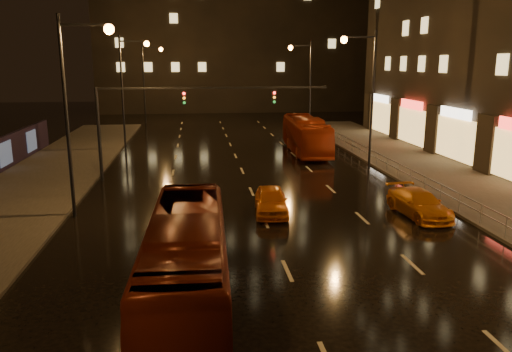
{
  "coord_description": "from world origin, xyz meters",
  "views": [
    {
      "loc": [
        -3.36,
        -13.45,
        7.79
      ],
      "look_at": [
        -0.54,
        9.38,
        2.5
      ],
      "focal_mm": 35.0,
      "sensor_mm": 36.0,
      "label": 1
    }
  ],
  "objects_px": {
    "taxi_near": "(271,201)",
    "taxi_far": "(419,204)",
    "bus_curb": "(306,135)",
    "bus_red": "(187,259)"
  },
  "relations": [
    {
      "from": "bus_red",
      "to": "taxi_far",
      "type": "distance_m",
      "value": 14.22
    },
    {
      "from": "bus_curb",
      "to": "taxi_far",
      "type": "height_order",
      "value": "bus_curb"
    },
    {
      "from": "bus_curb",
      "to": "taxi_far",
      "type": "xyz_separation_m",
      "value": [
        1.75,
        -18.85,
        -0.88
      ]
    },
    {
      "from": "bus_curb",
      "to": "taxi_far",
      "type": "bearing_deg",
      "value": -82.17
    },
    {
      "from": "bus_red",
      "to": "taxi_near",
      "type": "distance_m",
      "value": 10.3
    },
    {
      "from": "bus_curb",
      "to": "taxi_far",
      "type": "relative_size",
      "value": 2.42
    },
    {
      "from": "taxi_near",
      "to": "taxi_far",
      "type": "distance_m",
      "value": 7.62
    },
    {
      "from": "taxi_near",
      "to": "taxi_far",
      "type": "height_order",
      "value": "taxi_near"
    },
    {
      "from": "bus_red",
      "to": "taxi_far",
      "type": "height_order",
      "value": "bus_red"
    },
    {
      "from": "bus_red",
      "to": "taxi_far",
      "type": "bearing_deg",
      "value": 35.94
    }
  ]
}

